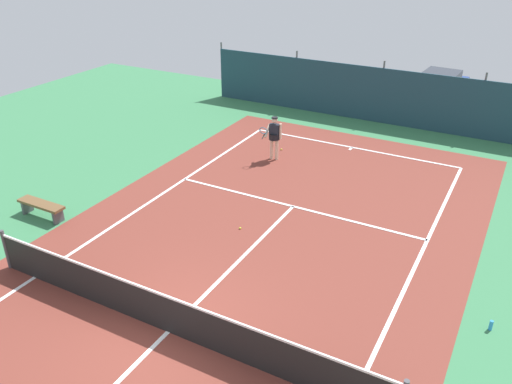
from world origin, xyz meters
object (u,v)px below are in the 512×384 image
Objects in this scene: tennis_net at (167,313)px; courtside_bench at (41,206)px; tennis_ball_near_player at (276,129)px; tennis_player at (274,135)px; tennis_ball_by_sideline at (240,228)px; tennis_ball_midcourt at (281,149)px; water_bottle at (491,325)px; parked_car at (439,90)px.

courtside_bench is (-6.31, 2.22, -0.14)m from tennis_net.
tennis_net reaches higher than tennis_ball_near_player.
tennis_player is 24.85× the size of tennis_ball_by_sideline.
tennis_ball_midcourt is 1.00× the size of tennis_ball_by_sideline.
tennis_player reaches higher than courtside_bench.
courtside_bench is 12.47m from water_bottle.
parked_car reaches higher than courtside_bench.
water_bottle is at bearing -8.72° from tennis_ball_by_sideline.
tennis_net is 10.61m from tennis_ball_midcourt.
tennis_player is at bearing 60.26° from courtside_bench.
parked_car reaches higher than tennis_player.
courtside_bench is at bearing 52.27° from tennis_player.
tennis_ball_near_player is at bearing 137.38° from water_bottle.
tennis_ball_by_sideline is (-0.78, 4.45, -0.48)m from tennis_net.
water_bottle is at bearing -42.62° from tennis_ball_near_player.
parked_car is at bearing 50.63° from tennis_ball_near_player.
tennis_ball_midcourt is at bearing 102.70° from tennis_net.
courtside_bench is at bearing -116.13° from tennis_ball_midcourt.
water_bottle reaches higher than tennis_ball_near_player.
tennis_ball_near_player is 0.04× the size of courtside_bench.
water_bottle is at bearing -70.25° from parked_car.
tennis_player is at bearing -64.98° from tennis_ball_near_player.
courtside_bench is (-4.11, -7.19, -0.59)m from tennis_player.
tennis_ball_midcourt is (-0.13, 0.92, -0.93)m from tennis_player.
tennis_player is at bearing -81.96° from tennis_ball_midcourt.
tennis_net is at bearing -80.08° from tennis_ball_by_sideline.
parked_car reaches higher than tennis_ball_by_sideline.
tennis_ball_by_sideline is at bearing 21.89° from courtside_bench.
tennis_ball_near_player is (-1.32, 2.82, -0.93)m from tennis_player.
water_bottle reaches higher than tennis_ball_midcourt.
tennis_net reaches higher than courtside_bench.
tennis_ball_near_player is at bearing -125.17° from parked_car.
parked_car is 15.96m from water_bottle.
parked_car is at bearing 84.44° from tennis_net.
tennis_player is 0.38× the size of parked_car.
water_bottle is (8.43, -6.95, 0.09)m from tennis_ball_midcourt.
tennis_net reaches higher than tennis_ball_by_sideline.
parked_car is at bearing 63.73° from tennis_ball_midcourt.
tennis_ball_near_player is (-3.52, 12.24, -0.48)m from tennis_net.
water_bottle is at bearing 136.04° from tennis_player.
courtside_bench is at bearing 160.60° from tennis_net.
tennis_ball_by_sideline is 6.96m from water_bottle.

